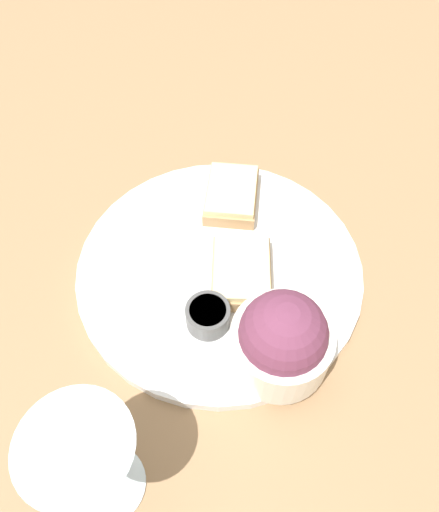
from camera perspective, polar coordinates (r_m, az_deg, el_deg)
The scene contains 7 objects.
ground_plane at distance 0.60m, azimuth 0.00°, elevation -1.87°, with size 4.00×4.00×0.00m, color #93704C.
dinner_plate at distance 0.59m, azimuth 0.00°, elevation -1.50°, with size 0.34×0.34×0.01m.
salad_bowl at distance 0.50m, azimuth 7.13°, elevation -9.47°, with size 0.10×0.10×0.10m.
sauce_ramekin at distance 0.53m, azimuth -1.34°, elevation -6.78°, with size 0.05×0.05×0.03m.
cheese_toast_near at distance 0.57m, azimuth 2.57°, elevation -1.73°, with size 0.11×0.11×0.03m.
cheese_toast_far at distance 0.64m, azimuth 1.39°, elevation 7.01°, with size 0.11×0.10×0.03m.
wine_glass at distance 0.43m, azimuth -15.03°, elevation -21.50°, with size 0.09×0.09×0.14m.
Camera 1 is at (0.27, 0.18, 0.50)m, focal length 35.00 mm.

